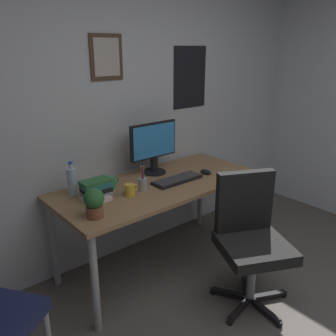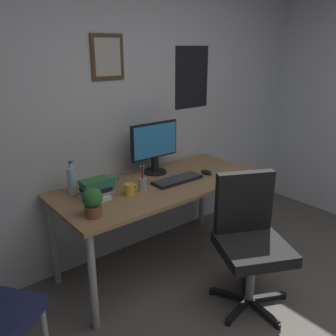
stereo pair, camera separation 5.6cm
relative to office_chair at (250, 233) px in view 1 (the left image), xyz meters
name	(u,v)px [view 1 (the left image)]	position (x,y,z in m)	size (l,w,h in m)	color
wall_back	(124,106)	(-0.23, 1.19, 0.77)	(4.40, 0.10, 2.60)	silver
desk	(160,191)	(-0.22, 0.73, 0.15)	(1.70, 0.76, 0.75)	#936D47
office_chair	(250,233)	(0.00, 0.00, 0.00)	(0.62, 0.62, 0.95)	black
monitor	(154,146)	(-0.11, 0.95, 0.46)	(0.46, 0.20, 0.43)	black
keyboard	(177,180)	(-0.09, 0.67, 0.24)	(0.43, 0.15, 0.03)	black
computer_mouse	(206,172)	(0.21, 0.64, 0.24)	(0.06, 0.11, 0.04)	black
water_bottle	(72,181)	(-0.86, 0.96, 0.33)	(0.07, 0.07, 0.25)	silver
coffee_mug_near	(130,190)	(-0.55, 0.68, 0.27)	(0.11, 0.07, 0.09)	yellow
coffee_mug_far	(111,183)	(-0.58, 0.88, 0.27)	(0.11, 0.07, 0.09)	#2D8C59
potted_plant	(94,202)	(-0.92, 0.53, 0.33)	(0.13, 0.13, 0.20)	brown
pen_cup	(143,183)	(-0.42, 0.70, 0.28)	(0.07, 0.07, 0.20)	#9EA0A5
book_stack_left	(96,190)	(-0.76, 0.79, 0.29)	(0.21, 0.18, 0.14)	silver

